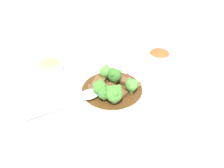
# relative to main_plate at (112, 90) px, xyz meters

# --- Properties ---
(ground_plane) EXTENTS (4.00, 4.00, 0.00)m
(ground_plane) POSITION_rel_main_plate_xyz_m (0.00, 0.00, -0.01)
(ground_plane) COLOR white
(main_plate) EXTENTS (0.31, 0.31, 0.02)m
(main_plate) POSITION_rel_main_plate_xyz_m (0.00, 0.00, 0.00)
(main_plate) COLOR white
(main_plate) RESTS_ON ground_plane
(beef_strip_0) EXTENTS (0.08, 0.05, 0.01)m
(beef_strip_0) POSITION_rel_main_plate_xyz_m (-0.02, -0.00, 0.01)
(beef_strip_0) COLOR brown
(beef_strip_0) RESTS_ON main_plate
(beef_strip_1) EXTENTS (0.07, 0.06, 0.01)m
(beef_strip_1) POSITION_rel_main_plate_xyz_m (-0.01, -0.06, 0.01)
(beef_strip_1) COLOR brown
(beef_strip_1) RESTS_ON main_plate
(beef_strip_2) EXTENTS (0.06, 0.06, 0.01)m
(beef_strip_2) POSITION_rel_main_plate_xyz_m (0.04, 0.03, 0.02)
(beef_strip_2) COLOR brown
(beef_strip_2) RESTS_ON main_plate
(beef_strip_3) EXTENTS (0.05, 0.07, 0.01)m
(beef_strip_3) POSITION_rel_main_plate_xyz_m (0.02, -0.05, 0.01)
(beef_strip_3) COLOR #56331E
(beef_strip_3) RESTS_ON main_plate
(beef_strip_4) EXTENTS (0.05, 0.06, 0.01)m
(beef_strip_4) POSITION_rel_main_plate_xyz_m (0.02, 0.05, 0.01)
(beef_strip_4) COLOR brown
(beef_strip_4) RESTS_ON main_plate
(broccoli_floret_0) EXTENTS (0.04, 0.04, 0.05)m
(broccoli_floret_0) POSITION_rel_main_plate_xyz_m (0.02, -0.02, 0.04)
(broccoli_floret_0) COLOR #7FA84C
(broccoli_floret_0) RESTS_ON main_plate
(broccoli_floret_1) EXTENTS (0.05, 0.05, 0.06)m
(broccoli_floret_1) POSITION_rel_main_plate_xyz_m (-0.06, 0.03, 0.04)
(broccoli_floret_1) COLOR #7FA84C
(broccoli_floret_1) RESTS_ON main_plate
(broccoli_floret_2) EXTENTS (0.04, 0.04, 0.05)m
(broccoli_floret_2) POSITION_rel_main_plate_xyz_m (-0.01, 0.05, 0.04)
(broccoli_floret_2) COLOR #7FA84C
(broccoli_floret_2) RESTS_ON main_plate
(broccoli_floret_3) EXTENTS (0.04, 0.04, 0.05)m
(broccoli_floret_3) POSITION_rel_main_plate_xyz_m (-0.05, -0.04, 0.04)
(broccoli_floret_3) COLOR #7FA84C
(broccoli_floret_3) RESTS_ON main_plate
(broccoli_floret_4) EXTENTS (0.04, 0.04, 0.04)m
(broccoli_floret_4) POSITION_rel_main_plate_xyz_m (-0.03, 0.05, 0.03)
(broccoli_floret_4) COLOR #7FA84C
(broccoli_floret_4) RESTS_ON main_plate
(broccoli_floret_5) EXTENTS (0.04, 0.04, 0.05)m
(broccoli_floret_5) POSITION_rel_main_plate_xyz_m (0.06, -0.01, 0.04)
(broccoli_floret_5) COLOR #8EB756
(broccoli_floret_5) RESTS_ON main_plate
(serving_spoon) EXTENTS (0.05, 0.23, 0.01)m
(serving_spoon) POSITION_rel_main_plate_xyz_m (0.00, 0.10, 0.02)
(serving_spoon) COLOR silver
(serving_spoon) RESTS_ON main_plate
(side_bowl_kimchi) EXTENTS (0.09, 0.09, 0.06)m
(side_bowl_kimchi) POSITION_rel_main_plate_xyz_m (0.06, -0.24, 0.02)
(side_bowl_kimchi) COLOR white
(side_bowl_kimchi) RESTS_ON ground_plane
(side_bowl_appetizer) EXTENTS (0.09, 0.09, 0.05)m
(side_bowl_appetizer) POSITION_rel_main_plate_xyz_m (0.21, 0.13, 0.01)
(side_bowl_appetizer) COLOR white
(side_bowl_appetizer) RESTS_ON ground_plane
(sauce_dish) EXTENTS (0.06, 0.06, 0.01)m
(sauce_dish) POSITION_rel_main_plate_xyz_m (-0.21, 0.06, -0.00)
(sauce_dish) COLOR white
(sauce_dish) RESTS_ON ground_plane
(paper_napkin) EXTENTS (0.11, 0.11, 0.01)m
(paper_napkin) POSITION_rel_main_plate_xyz_m (-0.18, 0.15, -0.01)
(paper_napkin) COLOR silver
(paper_napkin) RESTS_ON ground_plane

